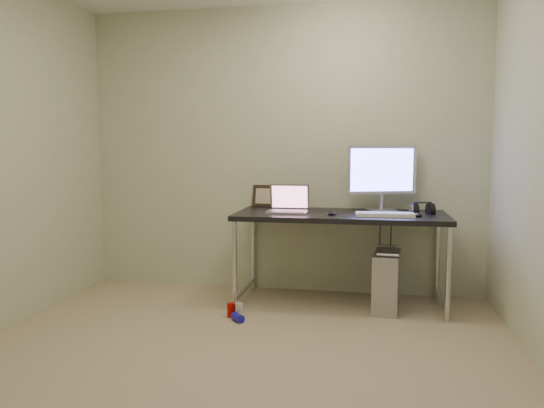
{
  "coord_description": "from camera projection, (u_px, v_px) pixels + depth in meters",
  "views": [
    {
      "loc": [
        0.78,
        -2.9,
        1.27
      ],
      "look_at": [
        0.04,
        1.03,
        0.85
      ],
      "focal_mm": 35.0,
      "sensor_mm": 36.0,
      "label": 1
    }
  ],
  "objects": [
    {
      "name": "floor",
      "position": [
        233.0,
        366.0,
        3.11
      ],
      "size": [
        3.5,
        3.5,
        0.0
      ],
      "primitive_type": "plane",
      "color": "tan",
      "rests_on": "ground"
    },
    {
      "name": "wall_back",
      "position": [
        282.0,
        151.0,
        4.69
      ],
      "size": [
        3.5,
        0.02,
        2.5
      ],
      "primitive_type": "cube",
      "color": "beige",
      "rests_on": "ground"
    },
    {
      "name": "desk",
      "position": [
        341.0,
        222.0,
        4.29
      ],
      "size": [
        1.69,
        0.74,
        0.75
      ],
      "color": "black",
      "rests_on": "ground"
    },
    {
      "name": "tower_computer",
      "position": [
        386.0,
        281.0,
        4.17
      ],
      "size": [
        0.23,
        0.45,
        0.49
      ],
      "rotation": [
        0.0,
        0.0,
        -0.09
      ],
      "color": "#ADADB1",
      "rests_on": "ground"
    },
    {
      "name": "cable_a",
      "position": [
        380.0,
        250.0,
        4.57
      ],
      "size": [
        0.01,
        0.16,
        0.69
      ],
      "primitive_type": "cylinder",
      "rotation": [
        0.21,
        0.0,
        0.0
      ],
      "color": "black",
      "rests_on": "ground"
    },
    {
      "name": "cable_b",
      "position": [
        390.0,
        253.0,
        4.53
      ],
      "size": [
        0.02,
        0.11,
        0.71
      ],
      "primitive_type": "cylinder",
      "rotation": [
        0.14,
        0.0,
        0.09
      ],
      "color": "black",
      "rests_on": "ground"
    },
    {
      "name": "can_red",
      "position": [
        231.0,
        310.0,
        4.0
      ],
      "size": [
        0.08,
        0.08,
        0.11
      ],
      "primitive_type": "cylinder",
      "rotation": [
        0.0,
        0.0,
        0.34
      ],
      "color": "#A90705",
      "rests_on": "ground"
    },
    {
      "name": "can_white",
      "position": [
        239.0,
        310.0,
        3.99
      ],
      "size": [
        0.07,
        0.07,
        0.11
      ],
      "primitive_type": "cylinder",
      "rotation": [
        0.0,
        0.0,
        -0.24
      ],
      "color": "silver",
      "rests_on": "ground"
    },
    {
      "name": "can_blue",
      "position": [
        238.0,
        318.0,
        3.9
      ],
      "size": [
        0.12,
        0.12,
        0.06
      ],
      "primitive_type": "cylinder",
      "rotation": [
        1.57,
        0.0,
        0.75
      ],
      "color": "#1B17B3",
      "rests_on": "ground"
    },
    {
      "name": "laptop",
      "position": [
        288.0,
        206.0,
        4.32
      ],
      "size": [
        0.33,
        0.27,
        0.23
      ],
      "rotation": [
        0.0,
        0.0,
        0.01
      ],
      "color": "silver",
      "rests_on": "desk"
    },
    {
      "name": "monitor",
      "position": [
        382.0,
        173.0,
        4.38
      ],
      "size": [
        0.56,
        0.24,
        0.55
      ],
      "rotation": [
        0.0,
        0.0,
        0.32
      ],
      "color": "silver",
      "rests_on": "desk"
    },
    {
      "name": "keyboard",
      "position": [
        385.0,
        215.0,
        4.07
      ],
      "size": [
        0.45,
        0.16,
        0.03
      ],
      "primitive_type": "cube",
      "rotation": [
        0.0,
        0.0,
        0.04
      ],
      "color": "white",
      "rests_on": "desk"
    },
    {
      "name": "mouse_right",
      "position": [
        418.0,
        214.0,
        4.06
      ],
      "size": [
        0.07,
        0.11,
        0.04
      ],
      "primitive_type": "ellipsoid",
      "rotation": [
        0.0,
        0.0,
        0.02
      ],
      "color": "black",
      "rests_on": "desk"
    },
    {
      "name": "mouse_left",
      "position": [
        332.0,
        213.0,
        4.16
      ],
      "size": [
        0.08,
        0.11,
        0.04
      ],
      "primitive_type": "ellipsoid",
      "rotation": [
        0.0,
        0.0,
        -0.13
      ],
      "color": "black",
      "rests_on": "desk"
    },
    {
      "name": "headphones",
      "position": [
        422.0,
        210.0,
        4.22
      ],
      "size": [
        0.21,
        0.12,
        0.12
      ],
      "rotation": [
        0.0,
        0.0,
        0.29
      ],
      "color": "black",
      "rests_on": "desk"
    },
    {
      "name": "picture_frame",
      "position": [
        266.0,
        196.0,
        4.73
      ],
      "size": [
        0.25,
        0.09,
        0.2
      ],
      "primitive_type": "cube",
      "rotation": [
        -0.21,
        0.0,
        -0.11
      ],
      "color": "black",
      "rests_on": "desk"
    },
    {
      "name": "webcam",
      "position": [
        292.0,
        198.0,
        4.62
      ],
      "size": [
        0.05,
        0.04,
        0.12
      ],
      "rotation": [
        0.0,
        0.0,
        0.13
      ],
      "color": "silver",
      "rests_on": "desk"
    }
  ]
}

